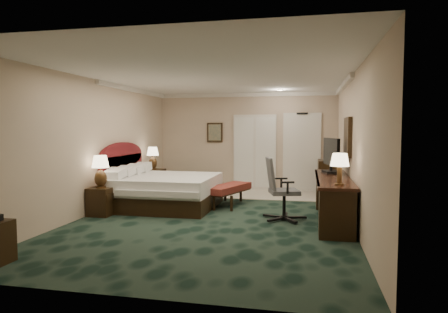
% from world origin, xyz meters
% --- Properties ---
extents(floor, '(5.00, 7.50, 0.00)m').
position_xyz_m(floor, '(0.00, 0.00, 0.00)').
color(floor, black).
rests_on(floor, ground).
extents(ceiling, '(5.00, 7.50, 0.00)m').
position_xyz_m(ceiling, '(0.00, 0.00, 2.70)').
color(ceiling, silver).
rests_on(ceiling, wall_back).
extents(wall_back, '(5.00, 0.00, 2.70)m').
position_xyz_m(wall_back, '(0.00, 3.75, 1.35)').
color(wall_back, beige).
rests_on(wall_back, ground).
extents(wall_front, '(5.00, 0.00, 2.70)m').
position_xyz_m(wall_front, '(0.00, -3.75, 1.35)').
color(wall_front, beige).
rests_on(wall_front, ground).
extents(wall_left, '(0.00, 7.50, 2.70)m').
position_xyz_m(wall_left, '(-2.50, 0.00, 1.35)').
color(wall_left, beige).
rests_on(wall_left, ground).
extents(wall_right, '(0.00, 7.50, 2.70)m').
position_xyz_m(wall_right, '(2.50, 0.00, 1.35)').
color(wall_right, beige).
rests_on(wall_right, ground).
extents(crown_molding, '(5.00, 7.50, 0.10)m').
position_xyz_m(crown_molding, '(0.00, 0.00, 2.65)').
color(crown_molding, silver).
rests_on(crown_molding, wall_back).
extents(tile_patch, '(3.20, 1.70, 0.01)m').
position_xyz_m(tile_patch, '(0.90, 2.90, 0.01)').
color(tile_patch, beige).
rests_on(tile_patch, ground).
extents(headboard, '(0.12, 2.00, 1.40)m').
position_xyz_m(headboard, '(-2.44, 1.00, 0.70)').
color(headboard, '#500E1A').
rests_on(headboard, ground).
extents(entry_door, '(1.02, 0.06, 2.18)m').
position_xyz_m(entry_door, '(1.55, 3.72, 1.05)').
color(entry_door, silver).
rests_on(entry_door, ground).
extents(closet_doors, '(1.20, 0.06, 2.10)m').
position_xyz_m(closet_doors, '(0.25, 3.71, 1.05)').
color(closet_doors, silver).
rests_on(closet_doors, ground).
extents(wall_art, '(0.45, 0.06, 0.55)m').
position_xyz_m(wall_art, '(-0.90, 3.71, 1.60)').
color(wall_art, '#4C5E57').
rests_on(wall_art, wall_back).
extents(wall_mirror, '(0.05, 0.95, 0.75)m').
position_xyz_m(wall_mirror, '(2.46, 0.60, 1.55)').
color(wall_mirror, white).
rests_on(wall_mirror, wall_right).
extents(bed, '(2.16, 2.00, 0.68)m').
position_xyz_m(bed, '(-1.32, 0.76, 0.34)').
color(bed, white).
rests_on(bed, ground).
extents(nightstand_near, '(0.44, 0.50, 0.55)m').
position_xyz_m(nightstand_near, '(-2.26, -0.27, 0.28)').
color(nightstand_near, black).
rests_on(nightstand_near, ground).
extents(nightstand_far, '(0.52, 0.60, 0.65)m').
position_xyz_m(nightstand_far, '(-2.22, 2.27, 0.33)').
color(nightstand_far, black).
rests_on(nightstand_far, ground).
extents(lamp_near, '(0.40, 0.40, 0.63)m').
position_xyz_m(lamp_near, '(-2.26, -0.29, 0.87)').
color(lamp_near, '#302110').
rests_on(lamp_near, nightstand_near).
extents(lamp_far, '(0.36, 0.36, 0.58)m').
position_xyz_m(lamp_far, '(-2.21, 2.27, 0.94)').
color(lamp_far, '#302110').
rests_on(lamp_far, nightstand_far).
extents(bed_bench, '(0.89, 1.44, 0.46)m').
position_xyz_m(bed_bench, '(-0.01, 1.21, 0.23)').
color(bed_bench, maroon).
rests_on(bed_bench, ground).
extents(desk, '(0.61, 2.83, 0.82)m').
position_xyz_m(desk, '(2.18, 0.16, 0.41)').
color(desk, black).
rests_on(desk, ground).
extents(tv, '(0.29, 0.90, 0.70)m').
position_xyz_m(tv, '(2.17, 0.83, 1.17)').
color(tv, black).
rests_on(tv, desk).
extents(desk_lamp, '(0.31, 0.31, 0.52)m').
position_xyz_m(desk_lamp, '(2.21, -0.91, 1.07)').
color(desk_lamp, '#302110').
rests_on(desk_lamp, desk).
extents(desk_chair, '(0.83, 0.80, 1.18)m').
position_xyz_m(desk_chair, '(1.30, 0.04, 0.59)').
color(desk_chair, '#4A4A4A').
rests_on(desk_chair, ground).
extents(minibar, '(0.47, 0.85, 0.90)m').
position_xyz_m(minibar, '(2.21, 3.20, 0.45)').
color(minibar, black).
rests_on(minibar, ground).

